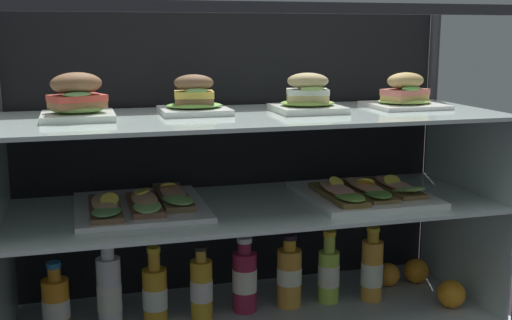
# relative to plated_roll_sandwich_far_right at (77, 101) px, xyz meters

# --- Properties ---
(case_frame) EXTENTS (1.38, 0.53, 0.89)m
(case_frame) POSITION_rel_plated_roll_sandwich_far_right_xyz_m (0.46, 0.14, -0.17)
(case_frame) COLOR #333338
(case_frame) RESTS_ON ground
(riser_lower_tier) EXTENTS (1.32, 0.47, 0.31)m
(riser_lower_tier) POSITION_rel_plated_roll_sandwich_far_right_xyz_m (0.46, -0.02, -0.46)
(riser_lower_tier) COLOR silver
(riser_lower_tier) RESTS_ON case_base_deck
(shelf_lower_glass) EXTENTS (1.33, 0.48, 0.01)m
(shelf_lower_glass) POSITION_rel_plated_roll_sandwich_far_right_xyz_m (0.46, -0.02, -0.30)
(shelf_lower_glass) COLOR silver
(shelf_lower_glass) RESTS_ON riser_lower_tier
(riser_upper_tier) EXTENTS (1.32, 0.47, 0.24)m
(riser_upper_tier) POSITION_rel_plated_roll_sandwich_far_right_xyz_m (0.46, -0.02, -0.18)
(riser_upper_tier) COLOR silver
(riser_upper_tier) RESTS_ON shelf_lower_glass
(shelf_upper_glass) EXTENTS (1.33, 0.48, 0.01)m
(shelf_upper_glass) POSITION_rel_plated_roll_sandwich_far_right_xyz_m (0.46, -0.02, -0.05)
(shelf_upper_glass) COLOR silver
(shelf_upper_glass) RESTS_ON riser_upper_tier
(plated_roll_sandwich_far_right) EXTENTS (0.18, 0.18, 0.12)m
(plated_roll_sandwich_far_right) POSITION_rel_plated_roll_sandwich_far_right_xyz_m (0.00, 0.00, 0.00)
(plated_roll_sandwich_far_right) COLOR white
(plated_roll_sandwich_far_right) RESTS_ON shelf_upper_glass
(plated_roll_sandwich_mid_right) EXTENTS (0.18, 0.18, 0.10)m
(plated_roll_sandwich_mid_right) POSITION_rel_plated_roll_sandwich_far_right_xyz_m (0.30, 0.04, -0.01)
(plated_roll_sandwich_mid_right) COLOR white
(plated_roll_sandwich_mid_right) RESTS_ON shelf_upper_glass
(plated_roll_sandwich_near_right_corner) EXTENTS (0.18, 0.18, 0.11)m
(plated_roll_sandwich_near_right_corner) POSITION_rel_plated_roll_sandwich_far_right_xyz_m (0.61, -0.01, -0.01)
(plated_roll_sandwich_near_right_corner) COLOR white
(plated_roll_sandwich_near_right_corner) RESTS_ON shelf_upper_glass
(plated_roll_sandwich_left_of_center) EXTENTS (0.20, 0.20, 0.10)m
(plated_roll_sandwich_left_of_center) POSITION_rel_plated_roll_sandwich_far_right_xyz_m (0.92, 0.02, -0.01)
(plated_roll_sandwich_left_of_center) COLOR white
(plated_roll_sandwich_left_of_center) RESTS_ON shelf_upper_glass
(open_sandwich_tray_far_right) EXTENTS (0.34, 0.37, 0.06)m
(open_sandwich_tray_far_right) POSITION_rel_plated_roll_sandwich_far_right_xyz_m (0.15, 0.01, -0.28)
(open_sandwich_tray_far_right) COLOR white
(open_sandwich_tray_far_right) RESTS_ON shelf_lower_glass
(open_sandwich_tray_near_left_corner) EXTENTS (0.34, 0.37, 0.06)m
(open_sandwich_tray_near_left_corner) POSITION_rel_plated_roll_sandwich_far_right_xyz_m (0.77, -0.04, -0.28)
(open_sandwich_tray_near_left_corner) COLOR white
(open_sandwich_tray_near_left_corner) RESTS_ON shelf_lower_glass
(juice_bottle_front_middle) EXTENTS (0.07, 0.07, 0.19)m
(juice_bottle_front_middle) POSITION_rel_plated_roll_sandwich_far_right_xyz_m (-0.08, 0.03, -0.54)
(juice_bottle_front_middle) COLOR orange
(juice_bottle_front_middle) RESTS_ON case_base_deck
(juice_bottle_back_left) EXTENTS (0.07, 0.07, 0.25)m
(juice_bottle_back_left) POSITION_rel_plated_roll_sandwich_far_right_xyz_m (0.06, 0.02, -0.52)
(juice_bottle_back_left) COLOR white
(juice_bottle_back_left) RESTS_ON case_base_deck
(juice_bottle_front_left_end) EXTENTS (0.07, 0.07, 0.21)m
(juice_bottle_front_left_end) POSITION_rel_plated_roll_sandwich_far_right_xyz_m (0.18, 0.03, -0.54)
(juice_bottle_front_left_end) COLOR gold
(juice_bottle_front_left_end) RESTS_ON case_base_deck
(juice_bottle_tucked_behind) EXTENTS (0.06, 0.06, 0.21)m
(juice_bottle_tucked_behind) POSITION_rel_plated_roll_sandwich_far_right_xyz_m (0.31, 0.01, -0.53)
(juice_bottle_tucked_behind) COLOR gold
(juice_bottle_tucked_behind) RESTS_ON case_base_deck
(juice_bottle_front_second) EXTENTS (0.07, 0.07, 0.22)m
(juice_bottle_front_second) POSITION_rel_plated_roll_sandwich_far_right_xyz_m (0.44, 0.02, -0.52)
(juice_bottle_front_second) COLOR #9E213E
(juice_bottle_front_second) RESTS_ON case_base_deck
(juice_bottle_near_post) EXTENTS (0.07, 0.07, 0.22)m
(juice_bottle_near_post) POSITION_rel_plated_roll_sandwich_far_right_xyz_m (0.57, 0.02, -0.53)
(juice_bottle_near_post) COLOR gold
(juice_bottle_near_post) RESTS_ON case_base_deck
(juice_bottle_front_fourth) EXTENTS (0.06, 0.06, 0.22)m
(juice_bottle_front_fourth) POSITION_rel_plated_roll_sandwich_far_right_xyz_m (0.69, 0.02, -0.53)
(juice_bottle_front_fourth) COLOR #AFDA49
(juice_bottle_front_fourth) RESTS_ON case_base_deck
(juice_bottle_back_center) EXTENTS (0.06, 0.06, 0.22)m
(juice_bottle_back_center) POSITION_rel_plated_roll_sandwich_far_right_xyz_m (0.82, -0.00, -0.53)
(juice_bottle_back_center) COLOR gold
(juice_bottle_back_center) RESTS_ON case_base_deck
(orange_fruit_beside_bottles) EXTENTS (0.08, 0.08, 0.08)m
(orange_fruit_beside_bottles) POSITION_rel_plated_roll_sandwich_far_right_xyz_m (1.02, 0.08, -0.58)
(orange_fruit_beside_bottles) COLOR orange
(orange_fruit_beside_bottles) RESTS_ON case_base_deck
(orange_fruit_near_left_post) EXTENTS (0.07, 0.07, 0.07)m
(orange_fruit_near_left_post) POSITION_rel_plated_roll_sandwich_far_right_xyz_m (0.92, 0.08, -0.58)
(orange_fruit_near_left_post) COLOR orange
(orange_fruit_near_left_post) RESTS_ON case_base_deck
(orange_fruit_rolled_forward) EXTENTS (0.08, 0.08, 0.08)m
(orange_fruit_rolled_forward) POSITION_rel_plated_roll_sandwich_far_right_xyz_m (1.02, -0.12, -0.58)
(orange_fruit_rolled_forward) COLOR orange
(orange_fruit_rolled_forward) RESTS_ON case_base_deck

